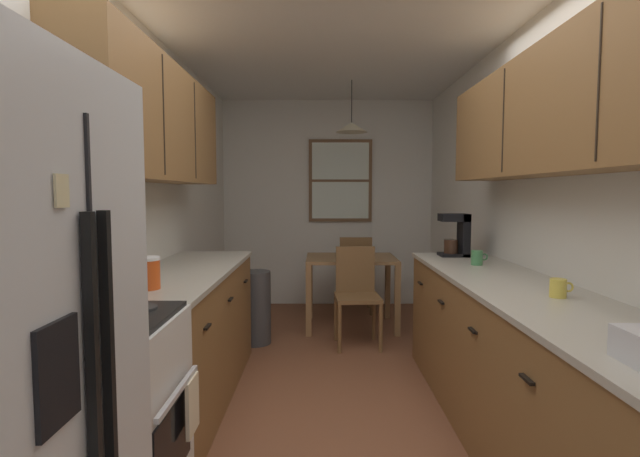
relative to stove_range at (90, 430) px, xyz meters
The scene contains 23 objects.
ground_plane 1.90m from the stove_range, 57.22° to the left, with size 12.00×12.00×0.00m, color brown.
wall_left 1.78m from the stove_range, 102.97° to the left, with size 0.10×9.00×2.55m, color white.
wall_right 2.92m from the stove_range, 33.38° to the left, with size 0.10×9.00×2.55m, color white.
wall_back 4.38m from the stove_range, 76.66° to the left, with size 4.40×0.10×2.55m, color white.
ceiling_slab 2.80m from the stove_range, 57.22° to the left, with size 4.40×9.00×0.08m, color white.
stove_range is the anchor object (origin of this frame).
microwave_over_range 1.16m from the stove_range, behind, with size 0.39×0.59×0.33m.
counter_left 1.30m from the stove_range, 90.24° to the left, with size 0.64×1.97×0.90m.
upper_cabinets_left 1.86m from the stove_range, 96.64° to the left, with size 0.33×2.05×0.73m.
counter_right 2.08m from the stove_range, 16.24° to the left, with size 0.64×3.21×0.90m.
upper_cabinets_right 2.58m from the stove_range, 13.97° to the left, with size 0.33×2.89×0.65m.
dining_table 3.35m from the stove_range, 68.56° to the left, with size 0.93×0.74×0.74m.
dining_chair_near 2.83m from the stove_range, 63.98° to the left, with size 0.42×0.42×0.90m.
dining_chair_far 3.92m from the stove_range, 70.43° to the left, with size 0.41×0.41×0.90m.
pendant_light 3.71m from the stove_range, 68.56° to the left, with size 0.32×0.32×0.53m.
back_window 4.41m from the stove_range, 74.38° to the left, with size 0.78×0.05×1.02m.
trash_bin 2.58m from the stove_range, 83.43° to the left, with size 0.29×0.29×0.68m, color #3F3F42.
storage_canister 0.83m from the stove_range, 90.49° to the left, with size 0.13×0.13×0.17m.
dish_towel 0.39m from the stove_range, 23.99° to the left, with size 0.02×0.16×0.24m, color beige.
coffee_maker 2.87m from the stove_range, 44.53° to the left, with size 0.22×0.18×0.34m.
mug_by_coffeemaker 2.16m from the stove_range, 12.58° to the left, with size 0.11×0.08×0.09m.
mug_spare 2.54m from the stove_range, 36.76° to the left, with size 0.12×0.08×0.10m.
table_serving_bowl 3.33m from the stove_range, 68.40° to the left, with size 0.21×0.21×0.06m, color #4C7299.
Camera 1 is at (-0.09, -2.35, 1.40)m, focal length 26.70 mm.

